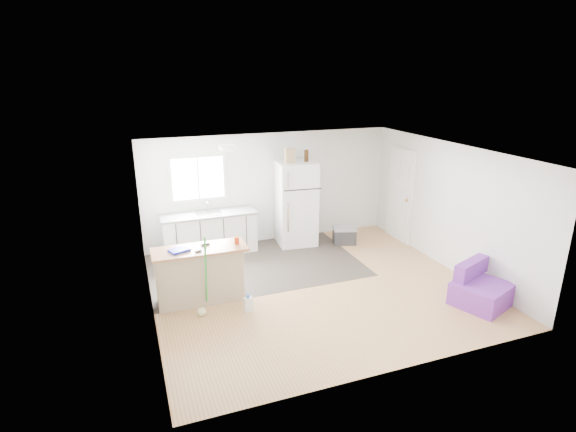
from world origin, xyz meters
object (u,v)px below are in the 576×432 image
at_px(kitchen_cabinets, 210,233).
at_px(red_cup, 237,240).
at_px(peninsula, 200,274).
at_px(bottle_left, 306,156).
at_px(cleaner_jug, 248,304).
at_px(cooler, 344,235).
at_px(purple_seat, 480,290).
at_px(mop, 203,301).
at_px(blue_tray, 179,250).
at_px(cardboard_box, 290,156).
at_px(refrigerator, 296,203).
at_px(bottle_right, 307,156).

distance_m(kitchen_cabinets, red_cup, 2.08).
distance_m(peninsula, bottle_left, 3.53).
bearing_deg(bottle_left, cleaner_jug, -128.87).
height_order(kitchen_cabinets, cooler, kitchen_cabinets).
distance_m(cooler, purple_seat, 3.28).
bearing_deg(bottle_left, purple_seat, -65.03).
height_order(cooler, bottle_left, bottle_left).
bearing_deg(mop, blue_tray, 122.64).
xyz_separation_m(kitchen_cabinets, blue_tray, (-0.85, -2.00, 0.51)).
bearing_deg(purple_seat, cleaner_jug, 142.90).
bearing_deg(cooler, cleaner_jug, -125.11).
height_order(peninsula, cardboard_box, cardboard_box).
bearing_deg(bottle_left, refrigerator, 162.94).
xyz_separation_m(cooler, blue_tray, (-3.72, -1.49, 0.75)).
relative_size(refrigerator, purple_seat, 1.78).
bearing_deg(red_cup, cooler, 28.33).
xyz_separation_m(refrigerator, mop, (-2.48, -2.36, -0.68)).
relative_size(kitchen_cabinets, purple_seat, 1.90).
bearing_deg(cleaner_jug, purple_seat, -23.16).
xyz_separation_m(cooler, cleaner_jug, (-2.78, -2.11, -0.07)).
distance_m(red_cup, bottle_left, 2.88).
xyz_separation_m(cooler, red_cup, (-2.78, -1.50, 0.80)).
bearing_deg(purple_seat, blue_tray, 139.10).
bearing_deg(kitchen_cabinets, refrigerator, -2.43).
relative_size(peninsula, cardboard_box, 5.08).
bearing_deg(mop, bottle_right, 44.50).
distance_m(cooler, bottle_left, 1.96).
relative_size(peninsula, red_cup, 12.69).
xyz_separation_m(peninsula, bottle_left, (2.63, 1.84, 1.48)).
relative_size(mop, cardboard_box, 4.40).
height_order(refrigerator, purple_seat, refrigerator).
xyz_separation_m(cardboard_box, bottle_right, (0.39, 0.01, -0.02)).
bearing_deg(kitchen_cabinets, purple_seat, -44.29).
relative_size(peninsula, bottle_left, 6.09).
distance_m(kitchen_cabinets, bottle_right, 2.59).
xyz_separation_m(purple_seat, cleaner_jug, (-3.62, 1.06, -0.12)).
relative_size(cooler, bottle_right, 2.35).
distance_m(red_cup, blue_tray, 0.94).
bearing_deg(bottle_right, refrigerator, 167.61).
distance_m(kitchen_cabinets, cleaner_jug, 2.63).
bearing_deg(cardboard_box, blue_tray, -144.18).
xyz_separation_m(cooler, bottle_left, (-0.80, 0.35, 1.75)).
distance_m(peninsula, cooler, 3.74).
bearing_deg(red_cup, cardboard_box, 48.76).
distance_m(purple_seat, blue_tray, 4.91).
xyz_separation_m(peninsula, red_cup, (0.64, -0.02, 0.52)).
distance_m(mop, red_cup, 1.12).
bearing_deg(refrigerator, bottle_left, -11.82).
bearing_deg(cardboard_box, bottle_left, 0.00).
bearing_deg(refrigerator, kitchen_cabinets, -177.57).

